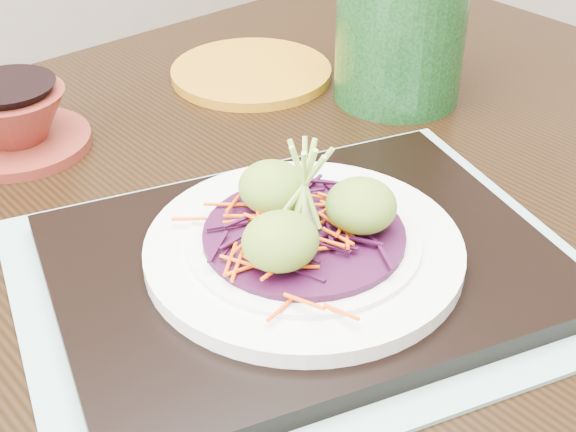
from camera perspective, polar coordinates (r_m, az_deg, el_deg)
dining_table at (r=0.74m, az=-4.79°, el=-8.47°), size 1.36×0.95×0.82m
placemat at (r=0.63m, az=1.11°, el=-4.22°), size 0.50×0.43×0.00m
serving_tray at (r=0.62m, az=1.12°, el=-3.47°), size 0.43×0.36×0.02m
white_plate at (r=0.61m, az=1.13°, el=-2.25°), size 0.24×0.24×0.02m
cabbage_bed at (r=0.60m, az=1.15°, el=-1.31°), size 0.15×0.15×0.01m
carrot_julienne at (r=0.60m, az=1.15°, el=-0.72°), size 0.19×0.19×0.01m
guacamole_scoops at (r=0.59m, az=1.21°, el=0.37°), size 0.13×0.12×0.04m
scallion_garnish at (r=0.58m, az=1.19°, el=1.92°), size 0.06×0.06×0.08m
terracotta_bowl_set at (r=0.83m, az=-18.85°, el=6.28°), size 0.17×0.17×0.06m
yellow_plate at (r=0.95m, az=-2.63°, el=10.17°), size 0.21×0.21×0.01m
green_jar at (r=0.88m, az=8.03°, el=13.16°), size 0.17×0.17×0.16m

